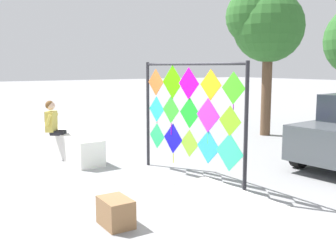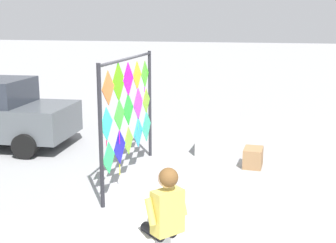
% 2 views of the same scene
% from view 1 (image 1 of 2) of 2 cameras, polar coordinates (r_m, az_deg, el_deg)
% --- Properties ---
extents(ground, '(120.00, 120.00, 0.00)m').
position_cam_1_polar(ground, '(7.81, -3.82, -9.42)').
color(ground, gray).
extents(plaza_ledge_left, '(3.88, 0.61, 0.63)m').
position_cam_1_polar(plaza_ledge_left, '(10.99, -14.67, -2.90)').
color(plaza_ledge_left, silver).
rests_on(plaza_ledge_left, ground).
extents(kite_display_rack, '(3.16, 0.17, 2.42)m').
position_cam_1_polar(kite_display_rack, '(8.02, 3.12, 1.70)').
color(kite_display_rack, '#232328').
rests_on(kite_display_rack, ground).
extents(seated_vendor, '(0.68, 0.71, 1.47)m').
position_cam_1_polar(seated_vendor, '(10.45, -15.94, -0.43)').
color(seated_vendor, black).
rests_on(seated_vendor, ground).
extents(cardboard_box_large, '(0.58, 0.40, 0.41)m').
position_cam_1_polar(cardboard_box_large, '(6.01, -7.53, -12.78)').
color(cardboard_box_large, olive).
rests_on(cardboard_box_large, ground).
extents(tree_broadleaf, '(2.43, 2.63, 4.91)m').
position_cam_1_polar(tree_broadleaf, '(13.92, 13.73, 13.04)').
color(tree_broadleaf, brown).
rests_on(tree_broadleaf, ground).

